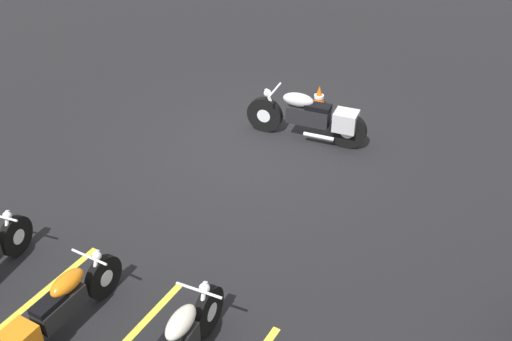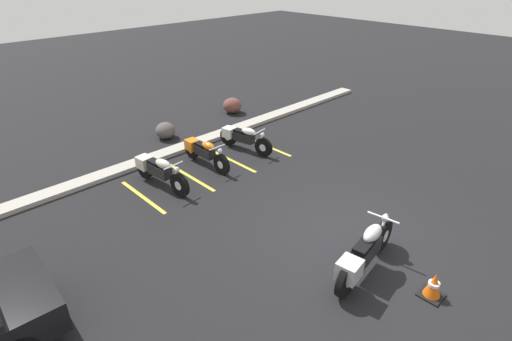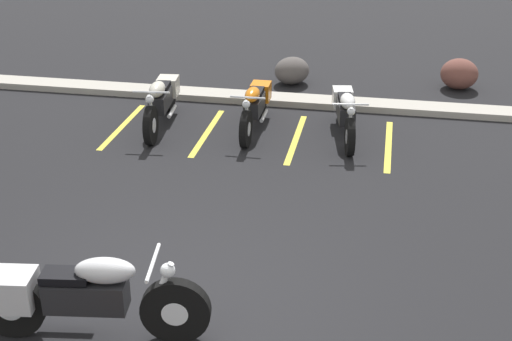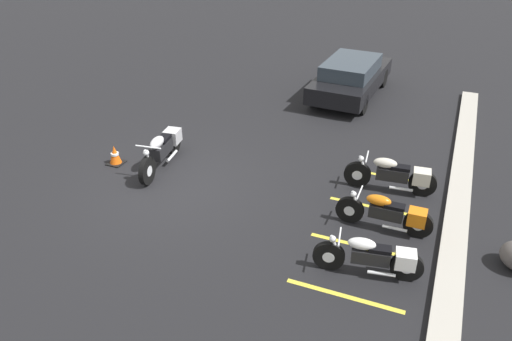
% 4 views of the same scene
% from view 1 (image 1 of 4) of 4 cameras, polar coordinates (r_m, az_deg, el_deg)
% --- Properties ---
extents(ground, '(60.00, 60.00, 0.00)m').
position_cam_1_polar(ground, '(11.05, 0.06, 2.26)').
color(ground, black).
extents(motorcycle_silver_featured, '(2.30, 0.73, 0.91)m').
position_cam_1_polar(motorcycle_silver_featured, '(11.08, 5.33, 5.10)').
color(motorcycle_silver_featured, black).
rests_on(motorcycle_silver_featured, ground).
extents(parked_bike_1, '(0.56, 2.00, 0.79)m').
position_cam_1_polar(parked_bike_1, '(7.70, -18.47, -12.55)').
color(parked_bike_1, black).
rests_on(parked_bike_1, ground).
extents(traffic_cone, '(0.40, 0.40, 0.51)m').
position_cam_1_polar(traffic_cone, '(12.32, 6.01, 6.85)').
color(traffic_cone, black).
rests_on(traffic_cone, ground).
extents(stall_line_1, '(0.10, 2.10, 0.00)m').
position_cam_1_polar(stall_line_1, '(7.74, -12.03, -15.39)').
color(stall_line_1, gold).
rests_on(stall_line_1, ground).
extents(stall_line_2, '(0.10, 2.10, 0.00)m').
position_cam_1_polar(stall_line_2, '(8.58, -19.82, -11.04)').
color(stall_line_2, gold).
rests_on(stall_line_2, ground).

